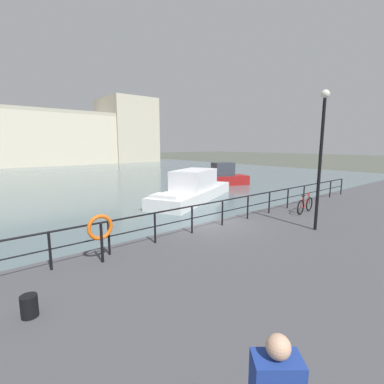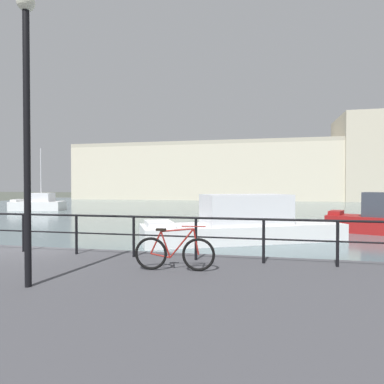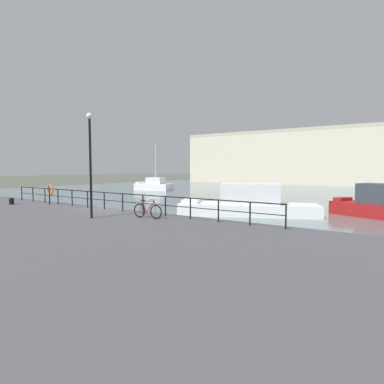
% 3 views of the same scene
% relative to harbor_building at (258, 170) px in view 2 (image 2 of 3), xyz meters
% --- Properties ---
extents(ground_plane, '(240.00, 240.00, 0.00)m').
position_rel_harbor_building_xyz_m(ground_plane, '(-5.73, -57.17, -5.79)').
color(ground_plane, '#4C5147').
extents(water_basin, '(80.00, 60.00, 0.01)m').
position_rel_harbor_building_xyz_m(water_basin, '(-5.73, -26.97, -5.78)').
color(water_basin, slate).
rests_on(water_basin, ground_plane).
extents(harbor_building, '(62.56, 12.92, 15.38)m').
position_rel_harbor_building_xyz_m(harbor_building, '(0.00, 0.00, 0.00)').
color(harbor_building, beige).
rests_on(harbor_building, ground_plane).
extents(moored_harbor_tender, '(5.99, 4.04, 2.36)m').
position_rel_harbor_building_xyz_m(moored_harbor_tender, '(7.56, -45.16, -4.94)').
color(moored_harbor_tender, maroon).
rests_on(moored_harbor_tender, water_basin).
extents(moored_small_launch, '(10.18, 6.83, 2.31)m').
position_rel_harbor_building_xyz_m(moored_small_launch, '(0.01, -49.44, -4.92)').
color(moored_small_launch, white).
rests_on(moored_small_launch, water_basin).
extents(moored_red_daysailer, '(5.96, 4.06, 6.97)m').
position_rel_harbor_building_xyz_m(moored_red_daysailer, '(-23.76, -33.32, -5.03)').
color(moored_red_daysailer, white).
rests_on(moored_red_daysailer, water_basin).
extents(quay_railing, '(21.52, 0.07, 1.08)m').
position_rel_harbor_building_xyz_m(quay_railing, '(-4.76, -57.92, -4.15)').
color(quay_railing, black).
rests_on(quay_railing, quay_promenade).
extents(parked_bicycle, '(1.77, 0.25, 0.98)m').
position_rel_harbor_building_xyz_m(parked_bicycle, '(-0.89, -59.03, -4.50)').
color(parked_bicycle, black).
rests_on(parked_bicycle, quay_promenade).
extents(quay_lamp_post, '(0.32, 0.32, 5.32)m').
position_rel_harbor_building_xyz_m(quay_lamp_post, '(-3.20, -60.72, -1.55)').
color(quay_lamp_post, black).
rests_on(quay_lamp_post, quay_promenade).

